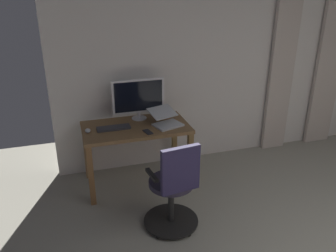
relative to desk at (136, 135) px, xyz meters
name	(u,v)px	position (x,y,z in m)	size (l,w,h in m)	color
back_room_partition	(245,65)	(-1.64, -0.49, 0.61)	(5.14, 0.10, 2.52)	silver
curtain_left_panel	(327,72)	(-2.93, -0.38, 0.44)	(0.41, 0.06, 2.17)	#BBAEA5
curtain_right_panel	(281,76)	(-2.15, -0.38, 0.44)	(0.35, 0.06, 2.17)	#BBAEA5
desk	(136,135)	(0.00, 0.00, 0.00)	(1.22, 0.67, 0.76)	brown
office_chair	(174,190)	(-0.16, 0.95, -0.20)	(0.56, 0.56, 0.97)	black
computer_monitor	(138,97)	(-0.09, -0.22, 0.38)	(0.63, 0.18, 0.49)	silver
computer_keyboard	(114,128)	(0.26, 0.01, 0.12)	(0.38, 0.13, 0.02)	#333338
laptop	(166,120)	(-0.35, 0.06, 0.17)	(0.40, 0.43, 0.17)	#B7BCC1
computer_mouse	(88,131)	(0.54, 0.02, 0.13)	(0.06, 0.10, 0.04)	#B7BCC1
cell_phone_face_up	(148,132)	(-0.09, 0.22, 0.12)	(0.07, 0.14, 0.01)	#232328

